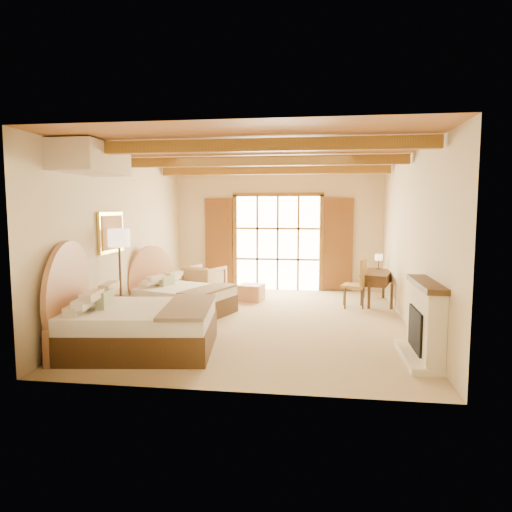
% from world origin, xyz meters
% --- Properties ---
extents(floor, '(7.00, 7.00, 0.00)m').
position_xyz_m(floor, '(0.00, 0.00, 0.00)').
color(floor, tan).
rests_on(floor, ground).
extents(wall_back, '(5.50, 0.00, 5.50)m').
position_xyz_m(wall_back, '(0.00, 3.50, 1.60)').
color(wall_back, beige).
rests_on(wall_back, ground).
extents(wall_left, '(0.00, 7.00, 7.00)m').
position_xyz_m(wall_left, '(-2.75, 0.00, 1.60)').
color(wall_left, beige).
rests_on(wall_left, ground).
extents(wall_right, '(0.00, 7.00, 7.00)m').
position_xyz_m(wall_right, '(2.75, 0.00, 1.60)').
color(wall_right, beige).
rests_on(wall_right, ground).
extents(ceiling, '(7.00, 7.00, 0.00)m').
position_xyz_m(ceiling, '(0.00, 0.00, 3.20)').
color(ceiling, '#B46E39').
rests_on(ceiling, ground).
extents(ceiling_beams, '(5.39, 4.60, 0.18)m').
position_xyz_m(ceiling_beams, '(0.00, 0.00, 3.08)').
color(ceiling_beams, olive).
rests_on(ceiling_beams, ceiling).
extents(french_doors, '(3.95, 0.08, 2.60)m').
position_xyz_m(french_doors, '(0.00, 3.44, 1.25)').
color(french_doors, white).
rests_on(french_doors, ground).
extents(fireplace, '(0.46, 1.40, 1.16)m').
position_xyz_m(fireplace, '(2.60, -2.00, 0.51)').
color(fireplace, '#F0E2C1').
rests_on(fireplace, ground).
extents(painting, '(0.06, 0.95, 0.75)m').
position_xyz_m(painting, '(-2.70, -0.75, 1.75)').
color(painting, gold).
rests_on(painting, wall_left).
extents(canopy_valance, '(0.70, 1.40, 0.45)m').
position_xyz_m(canopy_valance, '(-2.40, -2.00, 2.95)').
color(canopy_valance, beige).
rests_on(canopy_valance, ceiling).
extents(bed_near, '(2.45, 1.97, 1.48)m').
position_xyz_m(bed_near, '(-1.82, -2.10, 0.45)').
color(bed_near, '#4B3516').
rests_on(bed_near, floor).
extents(bed_far, '(2.28, 1.93, 1.21)m').
position_xyz_m(bed_far, '(-1.83, 0.40, 0.37)').
color(bed_far, '#4B3516').
rests_on(bed_far, floor).
extents(nightstand, '(0.62, 0.62, 0.59)m').
position_xyz_m(nightstand, '(-2.48, -1.03, 0.30)').
color(nightstand, '#4B3516').
rests_on(nightstand, floor).
extents(floor_lamp, '(0.39, 0.39, 1.82)m').
position_xyz_m(floor_lamp, '(-2.50, -0.88, 1.55)').
color(floor_lamp, '#3A291B').
rests_on(floor_lamp, floor).
extents(armchair, '(1.09, 1.10, 0.78)m').
position_xyz_m(armchair, '(-1.72, 2.24, 0.39)').
color(armchair, '#9D7C53').
rests_on(armchair, floor).
extents(ottoman, '(0.62, 0.62, 0.39)m').
position_xyz_m(ottoman, '(-0.49, 1.91, 0.19)').
color(ottoman, '#B1714E').
rests_on(ottoman, floor).
extents(desk, '(0.90, 1.45, 0.73)m').
position_xyz_m(desk, '(2.43, 2.01, 0.39)').
color(desk, '#4B3516').
rests_on(desk, floor).
extents(desk_chair, '(0.61, 0.60, 1.09)m').
position_xyz_m(desk_chair, '(1.89, 1.47, 0.34)').
color(desk_chair, '#A98740').
rests_on(desk_chair, floor).
extents(desk_lamp, '(0.18, 0.18, 0.36)m').
position_xyz_m(desk_lamp, '(2.53, 2.56, 1.00)').
color(desk_lamp, '#3A291B').
rests_on(desk_lamp, desk).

